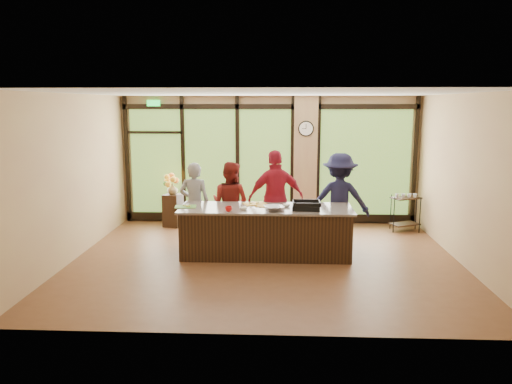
# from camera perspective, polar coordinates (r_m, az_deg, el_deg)

# --- Properties ---
(floor) EXTENTS (7.00, 7.00, 0.00)m
(floor) POSITION_cam_1_polar(r_m,az_deg,el_deg) (9.21, 1.07, -7.77)
(floor) COLOR brown
(floor) RESTS_ON ground
(ceiling) EXTENTS (7.00, 7.00, 0.00)m
(ceiling) POSITION_cam_1_polar(r_m,az_deg,el_deg) (8.76, 1.13, 11.25)
(ceiling) COLOR silver
(ceiling) RESTS_ON back_wall
(back_wall) EXTENTS (7.00, 0.00, 7.00)m
(back_wall) POSITION_cam_1_polar(r_m,az_deg,el_deg) (11.83, 1.52, 3.67)
(back_wall) COLOR tan
(back_wall) RESTS_ON floor
(left_wall) EXTENTS (0.00, 6.00, 6.00)m
(left_wall) POSITION_cam_1_polar(r_m,az_deg,el_deg) (9.62, -20.24, 1.56)
(left_wall) COLOR tan
(left_wall) RESTS_ON floor
(right_wall) EXTENTS (0.00, 6.00, 6.00)m
(right_wall) POSITION_cam_1_polar(r_m,az_deg,el_deg) (9.44, 22.87, 1.23)
(right_wall) COLOR tan
(right_wall) RESTS_ON floor
(window_wall) EXTENTS (6.90, 0.12, 3.00)m
(window_wall) POSITION_cam_1_polar(r_m,az_deg,el_deg) (11.80, 2.31, 3.13)
(window_wall) COLOR tan
(window_wall) RESTS_ON floor
(island_base) EXTENTS (3.10, 1.00, 0.88)m
(island_base) POSITION_cam_1_polar(r_m,az_deg,el_deg) (9.37, 1.13, -4.65)
(island_base) COLOR black
(island_base) RESTS_ON floor
(countertop) EXTENTS (3.20, 1.10, 0.04)m
(countertop) POSITION_cam_1_polar(r_m,az_deg,el_deg) (9.26, 1.14, -1.89)
(countertop) COLOR gray
(countertop) RESTS_ON island_base
(wall_clock) EXTENTS (0.36, 0.04, 0.36)m
(wall_clock) POSITION_cam_1_polar(r_m,az_deg,el_deg) (11.66, 5.74, 7.22)
(wall_clock) COLOR black
(wall_clock) RESTS_ON window_wall
(cook_left) EXTENTS (0.63, 0.42, 1.68)m
(cook_left) POSITION_cam_1_polar(r_m,az_deg,el_deg) (10.07, -7.03, -1.35)
(cook_left) COLOR gray
(cook_left) RESTS_ON floor
(cook_midleft) EXTENTS (1.00, 0.90, 1.68)m
(cook_midleft) POSITION_cam_1_polar(r_m,az_deg,el_deg) (10.11, -2.97, -1.25)
(cook_midleft) COLOR maroon
(cook_midleft) RESTS_ON floor
(cook_midright) EXTENTS (1.21, 0.74, 1.92)m
(cook_midright) POSITION_cam_1_polar(r_m,az_deg,el_deg) (9.92, 2.29, -0.73)
(cook_midright) COLOR maroon
(cook_midright) RESTS_ON floor
(cook_right) EXTENTS (1.27, 0.82, 1.86)m
(cook_right) POSITION_cam_1_polar(r_m,az_deg,el_deg) (10.11, 9.51, -0.85)
(cook_right) COLOR #171733
(cook_right) RESTS_ON floor
(roasting_pan) EXTENTS (0.53, 0.43, 0.09)m
(roasting_pan) POSITION_cam_1_polar(r_m,az_deg,el_deg) (9.11, 5.78, -1.74)
(roasting_pan) COLOR black
(roasting_pan) RESTS_ON countertop
(mixing_bowl) EXTENTS (0.44, 0.44, 0.09)m
(mixing_bowl) POSITION_cam_1_polar(r_m,az_deg,el_deg) (8.97, 2.08, -1.87)
(mixing_bowl) COLOR silver
(mixing_bowl) RESTS_ON countertop
(cutting_board_left) EXTENTS (0.43, 0.34, 0.01)m
(cutting_board_left) POSITION_cam_1_polar(r_m,az_deg,el_deg) (9.39, -8.06, -1.66)
(cutting_board_left) COLOR #529636
(cutting_board_left) RESTS_ON countertop
(cutting_board_center) EXTENTS (0.51, 0.45, 0.01)m
(cutting_board_center) POSITION_cam_1_polar(r_m,az_deg,el_deg) (9.56, -0.13, -1.35)
(cutting_board_center) COLOR gold
(cutting_board_center) RESTS_ON countertop
(cutting_board_right) EXTENTS (0.43, 0.38, 0.01)m
(cutting_board_right) POSITION_cam_1_polar(r_m,az_deg,el_deg) (9.35, 1.20, -1.62)
(cutting_board_right) COLOR gold
(cutting_board_right) RESTS_ON countertop
(prep_bowl_near) EXTENTS (0.16, 0.16, 0.05)m
(prep_bowl_near) POSITION_cam_1_polar(r_m,az_deg,el_deg) (9.05, -1.44, -1.90)
(prep_bowl_near) COLOR white
(prep_bowl_near) RESTS_ON countertop
(prep_bowl_mid) EXTENTS (0.15, 0.15, 0.04)m
(prep_bowl_mid) POSITION_cam_1_polar(r_m,az_deg,el_deg) (9.34, 3.50, -1.55)
(prep_bowl_mid) COLOR white
(prep_bowl_mid) RESTS_ON countertop
(prep_bowl_far) EXTENTS (0.16, 0.16, 0.03)m
(prep_bowl_far) POSITION_cam_1_polar(r_m,az_deg,el_deg) (9.41, 3.47, -1.50)
(prep_bowl_far) COLOR white
(prep_bowl_far) RESTS_ON countertop
(red_ramekin) EXTENTS (0.15, 0.15, 0.10)m
(red_ramekin) POSITION_cam_1_polar(r_m,az_deg,el_deg) (8.91, -3.15, -1.94)
(red_ramekin) COLOR red
(red_ramekin) RESTS_ON countertop
(flower_stand) EXTENTS (0.46, 0.46, 0.75)m
(flower_stand) POSITION_cam_1_polar(r_m,az_deg,el_deg) (11.74, -9.46, -2.08)
(flower_stand) COLOR black
(flower_stand) RESTS_ON floor
(flower_vase) EXTENTS (0.30, 0.30, 0.26)m
(flower_vase) POSITION_cam_1_polar(r_m,az_deg,el_deg) (11.64, -9.53, 0.35)
(flower_vase) COLOR olive
(flower_vase) RESTS_ON flower_stand
(bar_cart) EXTENTS (0.71, 0.58, 0.85)m
(bar_cart) POSITION_cam_1_polar(r_m,az_deg,el_deg) (11.61, 16.70, -1.84)
(bar_cart) COLOR black
(bar_cart) RESTS_ON floor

